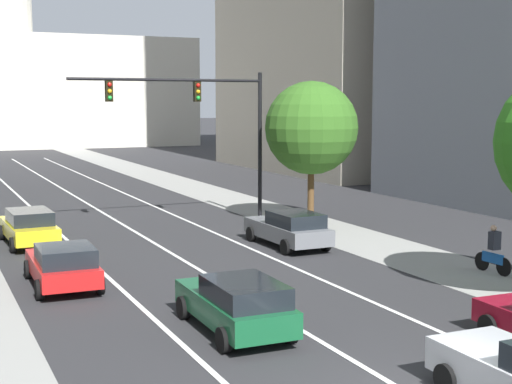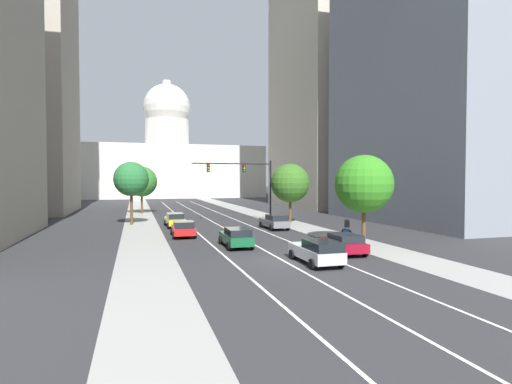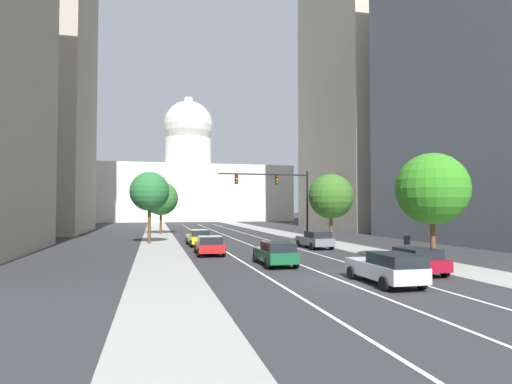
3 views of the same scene
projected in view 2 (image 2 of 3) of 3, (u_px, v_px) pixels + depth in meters
ground_plane at (195, 212)px, 63.93m from camera, size 400.00×400.00×0.00m
sidewalk_left at (140, 216)px, 56.75m from camera, size 3.73×130.00×0.01m
sidewalk_right at (255, 213)px, 61.53m from camera, size 3.73×130.00×0.01m
lane_stripe_left at (185, 222)px, 48.64m from camera, size 0.16×90.00×0.01m
lane_stripe_center at (212, 221)px, 49.56m from camera, size 0.16×90.00×0.01m
lane_stripe_right at (238, 221)px, 50.49m from camera, size 0.16×90.00×0.01m
office_tower_far_left at (20, 38)px, 60.98m from camera, size 14.50×19.38×52.64m
office_tower_near_right at (433, 79)px, 49.04m from camera, size 15.24×26.58×34.38m
office_tower_far_right at (342, 65)px, 77.37m from camera, size 22.34×24.96×53.70m
capitol_building at (167, 163)px, 117.04m from camera, size 52.34×23.00×33.37m
car_crimson at (343, 243)px, 28.27m from camera, size 2.14×4.37×1.40m
car_yellow at (175, 220)px, 44.13m from camera, size 2.12×4.75×1.50m
car_green at (236, 237)px, 30.96m from camera, size 2.04×4.55×1.51m
car_gray at (275, 221)px, 42.17m from camera, size 2.09×4.75×1.52m
car_red at (183, 229)px, 36.47m from camera, size 2.15×4.48×1.46m
car_silver at (317, 251)px, 24.77m from camera, size 2.07×4.67×1.54m
traffic_signal_mast at (247, 177)px, 48.48m from camera, size 9.65×0.39×7.43m
fire_hydrant at (360, 241)px, 31.16m from camera, size 0.26×0.35×0.91m
cyclist at (347, 227)px, 36.45m from camera, size 0.37×1.70×1.72m
street_tree_mid_left at (131, 179)px, 45.94m from camera, size 3.90×3.90×7.15m
street_tree_mid_right at (290, 183)px, 47.53m from camera, size 4.53×4.53×6.99m
street_tree_near_right at (364, 184)px, 32.24m from camera, size 4.62×4.62×7.13m
street_tree_near_left at (142, 182)px, 61.00m from camera, size 4.57×4.57×7.10m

